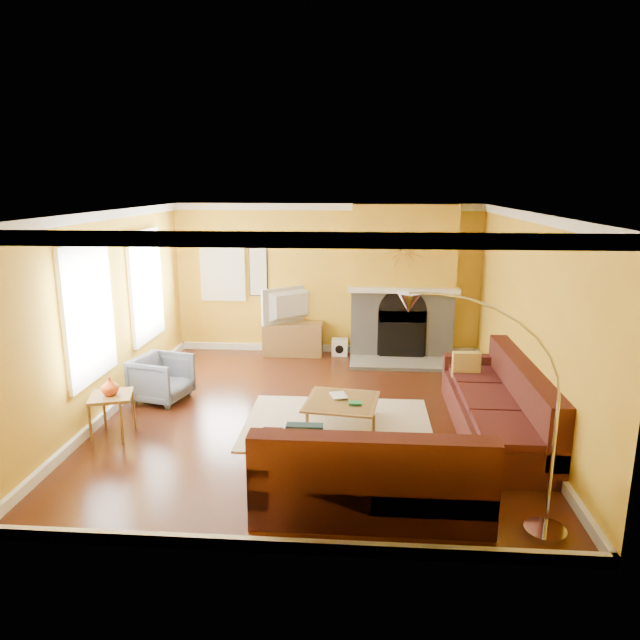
# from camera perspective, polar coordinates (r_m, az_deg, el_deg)

# --- Properties ---
(floor) EXTENTS (5.50, 6.00, 0.02)m
(floor) POSITION_cam_1_polar(r_m,az_deg,el_deg) (7.83, -0.73, -9.46)
(floor) COLOR #542411
(floor) RESTS_ON ground
(ceiling) EXTENTS (5.50, 6.00, 0.02)m
(ceiling) POSITION_cam_1_polar(r_m,az_deg,el_deg) (7.21, -0.79, 10.85)
(ceiling) COLOR white
(ceiling) RESTS_ON ground
(wall_back) EXTENTS (5.50, 0.02, 2.70)m
(wall_back) POSITION_cam_1_polar(r_m,az_deg,el_deg) (10.35, 0.70, 4.10)
(wall_back) COLOR gold
(wall_back) RESTS_ON ground
(wall_front) EXTENTS (5.50, 0.02, 2.70)m
(wall_front) POSITION_cam_1_polar(r_m,az_deg,el_deg) (4.54, -4.12, -8.46)
(wall_front) COLOR gold
(wall_front) RESTS_ON ground
(wall_left) EXTENTS (0.02, 6.00, 2.70)m
(wall_left) POSITION_cam_1_polar(r_m,az_deg,el_deg) (8.12, -20.55, 0.59)
(wall_left) COLOR gold
(wall_left) RESTS_ON ground
(wall_right) EXTENTS (0.02, 6.00, 2.70)m
(wall_right) POSITION_cam_1_polar(r_m,az_deg,el_deg) (7.67, 20.23, -0.10)
(wall_right) COLOR gold
(wall_right) RESTS_ON ground
(baseboard) EXTENTS (5.50, 6.00, 0.12)m
(baseboard) POSITION_cam_1_polar(r_m,az_deg,el_deg) (7.80, -0.73, -8.99)
(baseboard) COLOR white
(baseboard) RESTS_ON floor
(crown_molding) EXTENTS (5.50, 6.00, 0.12)m
(crown_molding) POSITION_cam_1_polar(r_m,az_deg,el_deg) (7.22, -0.79, 10.29)
(crown_molding) COLOR white
(crown_molding) RESTS_ON ceiling
(window_left_near) EXTENTS (0.06, 1.22, 1.72)m
(window_left_near) POSITION_cam_1_polar(r_m,az_deg,el_deg) (9.25, -17.09, 3.30)
(window_left_near) COLOR white
(window_left_near) RESTS_ON wall_left
(window_left_far) EXTENTS (0.06, 1.22, 1.72)m
(window_left_far) POSITION_cam_1_polar(r_m,az_deg,el_deg) (7.54, -22.24, 0.67)
(window_left_far) COLOR white
(window_left_far) RESTS_ON wall_left
(window_back) EXTENTS (0.82, 0.06, 1.22)m
(window_back) POSITION_cam_1_polar(r_m,az_deg,el_deg) (10.56, -9.70, 5.19)
(window_back) COLOR white
(window_back) RESTS_ON wall_back
(wall_art) EXTENTS (0.34, 0.04, 1.14)m
(wall_art) POSITION_cam_1_polar(r_m,az_deg,el_deg) (10.42, -6.21, 5.48)
(wall_art) COLOR white
(wall_art) RESTS_ON wall_back
(fireplace) EXTENTS (1.80, 0.40, 2.70)m
(fireplace) POSITION_cam_1_polar(r_m,az_deg,el_deg) (10.15, 8.28, 3.77)
(fireplace) COLOR gray
(fireplace) RESTS_ON floor
(mantel) EXTENTS (1.92, 0.22, 0.08)m
(mantel) POSITION_cam_1_polar(r_m,az_deg,el_deg) (9.93, 8.35, 2.96)
(mantel) COLOR white
(mantel) RESTS_ON fireplace
(hearth) EXTENTS (1.80, 0.70, 0.06)m
(hearth) POSITION_cam_1_polar(r_m,az_deg,el_deg) (9.92, 8.23, -4.31)
(hearth) COLOR gray
(hearth) RESTS_ON floor
(sunburst) EXTENTS (0.70, 0.04, 0.70)m
(sunburst) POSITION_cam_1_polar(r_m,az_deg,el_deg) (9.83, 8.48, 6.99)
(sunburst) COLOR olive
(sunburst) RESTS_ON fireplace
(rug) EXTENTS (2.40, 1.80, 0.02)m
(rug) POSITION_cam_1_polar(r_m,az_deg,el_deg) (7.52, 1.77, -10.30)
(rug) COLOR beige
(rug) RESTS_ON floor
(sectional_sofa) EXTENTS (3.10, 3.70, 0.90)m
(sectional_sofa) POSITION_cam_1_polar(r_m,az_deg,el_deg) (6.86, 8.78, -8.88)
(sectional_sofa) COLOR #461A16
(sectional_sofa) RESTS_ON floor
(coffee_table) EXTENTS (1.00, 1.00, 0.35)m
(coffee_table) POSITION_cam_1_polar(r_m,az_deg,el_deg) (7.41, 2.15, -9.27)
(coffee_table) COLOR white
(coffee_table) RESTS_ON floor
(media_console) EXTENTS (1.06, 0.48, 0.58)m
(media_console) POSITION_cam_1_polar(r_m,az_deg,el_deg) (10.38, -2.71, -1.87)
(media_console) COLOR brown
(media_console) RESTS_ON floor
(tv) EXTENTS (0.97, 0.82, 0.65)m
(tv) POSITION_cam_1_polar(r_m,az_deg,el_deg) (10.23, -2.75, 1.45)
(tv) COLOR black
(tv) RESTS_ON media_console
(subwoofer) EXTENTS (0.29, 0.29, 0.29)m
(subwoofer) POSITION_cam_1_polar(r_m,az_deg,el_deg) (10.38, 1.98, -2.72)
(subwoofer) COLOR white
(subwoofer) RESTS_ON floor
(armchair) EXTENTS (0.88, 0.86, 0.66)m
(armchair) POSITION_cam_1_polar(r_m,az_deg,el_deg) (8.49, -15.55, -5.65)
(armchair) COLOR slate
(armchair) RESTS_ON floor
(side_table) EXTENTS (0.61, 0.61, 0.54)m
(side_table) POSITION_cam_1_polar(r_m,az_deg,el_deg) (7.55, -20.04, -8.94)
(side_table) COLOR brown
(side_table) RESTS_ON floor
(vase) EXTENTS (0.28, 0.28, 0.22)m
(vase) POSITION_cam_1_polar(r_m,az_deg,el_deg) (7.42, -20.27, -6.22)
(vase) COLOR #E94E16
(vase) RESTS_ON side_table
(book) EXTENTS (0.26, 0.31, 0.03)m
(book) POSITION_cam_1_polar(r_m,az_deg,el_deg) (7.43, 1.15, -7.63)
(book) COLOR white
(book) RESTS_ON coffee_table
(arc_lamp) EXTENTS (1.38, 0.36, 2.17)m
(arc_lamp) POSITION_cam_1_polar(r_m,az_deg,el_deg) (5.14, 16.25, -9.52)
(arc_lamp) COLOR silver
(arc_lamp) RESTS_ON floor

